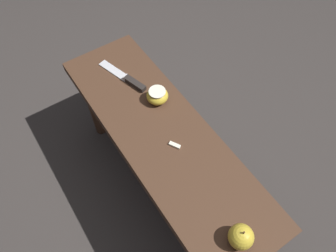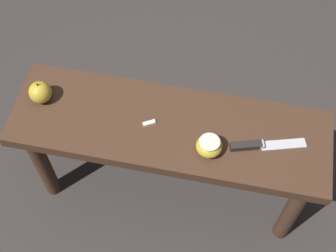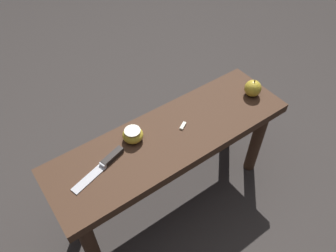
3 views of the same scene
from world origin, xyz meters
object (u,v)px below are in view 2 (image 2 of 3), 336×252
at_px(knife, 257,145).
at_px(apple_whole, 40,92).
at_px(wooden_bench, 169,140).
at_px(apple_cut, 209,146).

relative_size(knife, apple_whole, 2.82).
distance_m(wooden_bench, apple_whole, 0.44).
height_order(knife, apple_cut, apple_cut).
distance_m(knife, apple_whole, 0.70).
xyz_separation_m(wooden_bench, apple_whole, (0.42, -0.02, 0.13)).
relative_size(knife, apple_cut, 2.90).
xyz_separation_m(knife, apple_whole, (0.69, -0.04, 0.03)).
distance_m(wooden_bench, knife, 0.29).
bearing_deg(wooden_bench, knife, 175.38).
bearing_deg(knife, apple_whole, 160.15).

